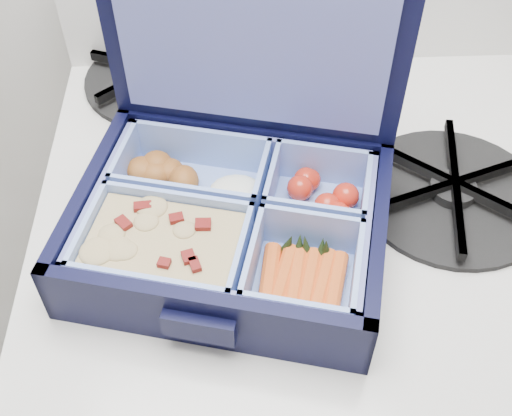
{
  "coord_description": "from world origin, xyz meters",
  "views": [
    {
      "loc": [
        -0.11,
        1.3,
        1.25
      ],
      "look_at": [
        -0.1,
        1.66,
        0.85
      ],
      "focal_mm": 45.0,
      "sensor_mm": 36.0,
      "label": 1
    }
  ],
  "objects_px": {
    "bento_box": "(230,225)",
    "fork": "(319,146)",
    "stove": "(302,389)",
    "burner_grate": "(453,188)"
  },
  "relations": [
    {
      "from": "stove",
      "to": "burner_grate",
      "type": "relative_size",
      "value": 4.54
    },
    {
      "from": "fork",
      "to": "stove",
      "type": "bearing_deg",
      "value": -74.1
    },
    {
      "from": "stove",
      "to": "fork",
      "type": "relative_size",
      "value": 4.6
    },
    {
      "from": "stove",
      "to": "bento_box",
      "type": "xyz_separation_m",
      "value": [
        -0.09,
        -0.06,
        0.43
      ]
    },
    {
      "from": "burner_grate",
      "to": "fork",
      "type": "distance_m",
      "value": 0.14
    },
    {
      "from": "stove",
      "to": "burner_grate",
      "type": "height_order",
      "value": "burner_grate"
    },
    {
      "from": "bento_box",
      "to": "burner_grate",
      "type": "bearing_deg",
      "value": 27.81
    },
    {
      "from": "burner_grate",
      "to": "fork",
      "type": "xyz_separation_m",
      "value": [
        -0.12,
        0.07,
        -0.01
      ]
    },
    {
      "from": "burner_grate",
      "to": "fork",
      "type": "bearing_deg",
      "value": 147.48
    },
    {
      "from": "bento_box",
      "to": "fork",
      "type": "bearing_deg",
      "value": 67.86
    }
  ]
}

